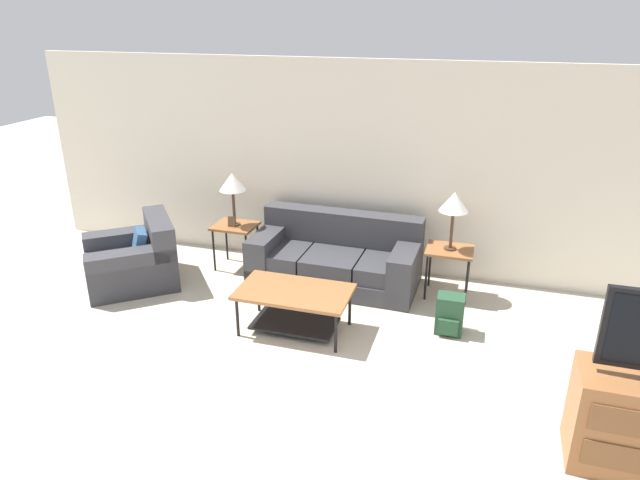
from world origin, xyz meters
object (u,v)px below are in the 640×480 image
(table_lamp_right, at_px, (454,203))
(coffee_table, at_px, (294,301))
(side_table_right, at_px, (449,254))
(table_lamp_left, at_px, (232,183))
(armchair, at_px, (135,261))
(backpack, at_px, (450,315))
(couch, at_px, (336,259))
(side_table_left, at_px, (235,230))

(table_lamp_right, bearing_deg, coffee_table, -138.57)
(side_table_right, xyz_separation_m, table_lamp_left, (-2.68, 0.00, 0.62))
(armchair, relative_size, side_table_right, 2.38)
(table_lamp_left, distance_m, backpack, 3.05)
(table_lamp_right, bearing_deg, couch, -178.65)
(couch, bearing_deg, armchair, -162.56)
(armchair, xyz_separation_m, side_table_right, (3.67, 0.77, 0.24))
(side_table_left, height_order, table_lamp_left, table_lamp_left)
(coffee_table, distance_m, table_lamp_left, 1.94)
(side_table_left, xyz_separation_m, table_lamp_left, (-0.00, 0.00, 0.62))
(table_lamp_right, bearing_deg, table_lamp_left, 180.00)
(side_table_left, height_order, backpack, side_table_left)
(couch, distance_m, table_lamp_right, 1.58)
(couch, relative_size, armchair, 1.44)
(side_table_right, distance_m, table_lamp_right, 0.62)
(couch, height_order, backpack, couch)
(side_table_right, bearing_deg, side_table_left, 180.00)
(coffee_table, height_order, backpack, coffee_table)
(coffee_table, bearing_deg, table_lamp_right, 41.43)
(armchair, bearing_deg, table_lamp_right, 11.77)
(side_table_right, relative_size, backpack, 1.40)
(armchair, bearing_deg, table_lamp_left, 37.55)
(couch, bearing_deg, coffee_table, -94.57)
(coffee_table, xyz_separation_m, table_lamp_right, (1.44, 1.27, 0.79))
(coffee_table, bearing_deg, backpack, 15.65)
(coffee_table, relative_size, table_lamp_left, 1.71)
(couch, xyz_separation_m, table_lamp_right, (1.34, 0.03, 0.84))
(coffee_table, xyz_separation_m, side_table_left, (-1.24, 1.27, 0.18))
(couch, xyz_separation_m, side_table_left, (-1.34, 0.03, 0.23))
(table_lamp_right, relative_size, backpack, 1.62)
(armchair, distance_m, coffee_table, 2.29)
(couch, bearing_deg, table_lamp_left, 178.65)
(table_lamp_left, bearing_deg, table_lamp_right, 0.00)
(side_table_right, height_order, table_lamp_right, table_lamp_right)
(side_table_right, xyz_separation_m, backpack, (0.10, -0.84, -0.32))
(couch, bearing_deg, backpack, -29.16)
(armchair, relative_size, table_lamp_left, 2.06)
(table_lamp_right, height_order, backpack, table_lamp_right)
(table_lamp_left, relative_size, backpack, 1.62)
(table_lamp_left, xyz_separation_m, backpack, (2.78, -0.84, -0.93))
(couch, xyz_separation_m, side_table_right, (1.34, 0.03, 0.23))
(armchair, bearing_deg, coffee_table, -12.66)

